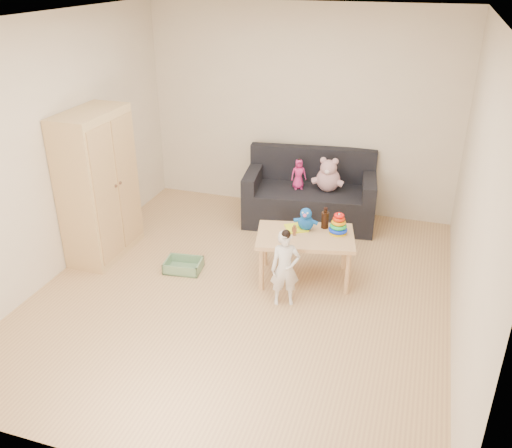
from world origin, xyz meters
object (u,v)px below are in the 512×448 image
(play_table, at_px, (304,257))
(sofa, at_px, (309,205))
(toddler, at_px, (285,269))
(wardrobe, at_px, (98,186))

(play_table, bearing_deg, sofa, 100.75)
(sofa, height_order, play_table, play_table)
(sofa, height_order, toddler, toddler)
(wardrobe, bearing_deg, play_table, 3.30)
(wardrobe, xyz_separation_m, toddler, (2.21, -0.36, -0.44))
(play_table, bearing_deg, wardrobe, -176.70)
(wardrobe, bearing_deg, toddler, -9.31)
(wardrobe, distance_m, sofa, 2.59)
(wardrobe, height_order, sofa, wardrobe)
(play_table, xyz_separation_m, toddler, (-0.08, -0.49, 0.12))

